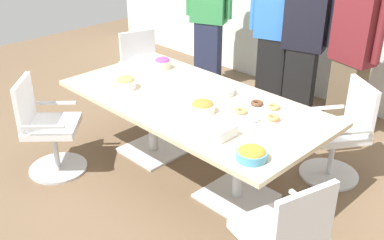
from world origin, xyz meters
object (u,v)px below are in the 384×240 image
(office_chair_0, at_px, (144,76))
(office_chair_1, at_px, (47,132))
(person_standing_2, at_px, (304,42))
(donut_platter, at_px, (259,112))
(snack_bowl_chips_orange, at_px, (252,154))
(person_standing_0, at_px, (209,15))
(person_standing_1, at_px, (275,30))
(snack_bowl_pretzels, at_px, (203,106))
(plate_stack, at_px, (222,91))
(conference_table, at_px, (192,112))
(snack_bowl_cookies, at_px, (125,83))
(snack_bowl_candy_mix, at_px, (162,63))
(office_chair_3, at_px, (340,137))
(person_standing_3, at_px, (353,54))
(napkin_pile, at_px, (220,131))

(office_chair_0, bearing_deg, office_chair_1, 31.33)
(person_standing_2, relative_size, donut_platter, 4.32)
(office_chair_0, xyz_separation_m, snack_bowl_chips_orange, (2.39, -1.01, 0.39))
(person_standing_2, bearing_deg, person_standing_0, -15.15)
(person_standing_0, distance_m, person_standing_1, 1.03)
(office_chair_0, relative_size, snack_bowl_pretzels, 4.36)
(plate_stack, bearing_deg, donut_platter, -10.24)
(person_standing_2, bearing_deg, snack_bowl_chips_orange, 98.26)
(conference_table, distance_m, snack_bowl_cookies, 0.68)
(office_chair_1, bearing_deg, person_standing_1, 119.30)
(person_standing_2, xyz_separation_m, snack_bowl_candy_mix, (-0.78, -1.35, -0.09))
(office_chair_0, xyz_separation_m, office_chair_1, (0.44, -1.51, 0.00))
(office_chair_0, height_order, office_chair_1, same)
(office_chair_1, xyz_separation_m, person_standing_2, (0.99, 2.59, 0.49))
(person_standing_0, bearing_deg, snack_bowl_chips_orange, 115.29)
(person_standing_1, bearing_deg, person_standing_0, -19.40)
(office_chair_0, bearing_deg, office_chair_3, 112.26)
(office_chair_1, bearing_deg, conference_table, 86.23)
(conference_table, xyz_separation_m, person_standing_3, (0.63, 1.61, 0.30))
(person_standing_2, height_order, donut_platter, person_standing_2)
(office_chair_3, xyz_separation_m, snack_bowl_cookies, (-1.56, -1.17, 0.40))
(conference_table, relative_size, person_standing_2, 1.39)
(office_chair_3, height_order, donut_platter, office_chair_3)
(snack_bowl_chips_orange, distance_m, snack_bowl_candy_mix, 1.89)
(office_chair_3, distance_m, snack_bowl_pretzels, 1.31)
(office_chair_1, xyz_separation_m, snack_bowl_pretzels, (1.20, 0.80, 0.39))
(office_chair_0, distance_m, plate_stack, 1.59)
(person_standing_3, bearing_deg, donut_platter, 101.63)
(office_chair_0, xyz_separation_m, snack_bowl_candy_mix, (0.65, -0.28, 0.40))
(office_chair_0, xyz_separation_m, snack_bowl_cookies, (0.81, -0.87, 0.40))
(snack_bowl_candy_mix, bearing_deg, donut_platter, -6.13)
(conference_table, xyz_separation_m, snack_bowl_pretzels, (0.23, -0.10, 0.17))
(snack_bowl_chips_orange, xyz_separation_m, plate_stack, (-0.88, 0.68, -0.02))
(napkin_pile, bearing_deg, snack_bowl_chips_orange, -13.66)
(snack_bowl_candy_mix, bearing_deg, office_chair_1, -99.62)
(snack_bowl_pretzels, distance_m, plate_stack, 0.40)
(person_standing_0, xyz_separation_m, plate_stack, (1.47, -1.38, -0.17))
(napkin_pile, bearing_deg, conference_table, 152.79)
(snack_bowl_pretzels, bearing_deg, napkin_pile, -28.87)
(office_chair_1, height_order, person_standing_1, person_standing_1)
(plate_stack, bearing_deg, napkin_pile, -48.99)
(office_chair_1, distance_m, person_standing_3, 3.02)
(office_chair_0, xyz_separation_m, office_chair_3, (2.38, 0.30, 0.00))
(office_chair_1, height_order, donut_platter, office_chair_1)
(donut_platter, height_order, plate_stack, plate_stack)
(snack_bowl_chips_orange, bearing_deg, person_standing_0, 138.80)
(person_standing_0, height_order, napkin_pile, person_standing_0)
(snack_bowl_cookies, height_order, plate_stack, snack_bowl_cookies)
(office_chair_0, relative_size, napkin_pile, 4.81)
(office_chair_1, bearing_deg, person_standing_3, 100.78)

